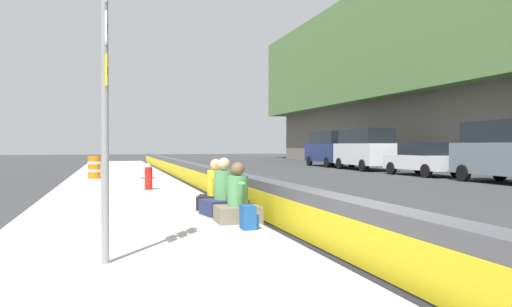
# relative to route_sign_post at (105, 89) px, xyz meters

# --- Properties ---
(ground_plane) EXTENTS (160.00, 160.00, 0.00)m
(ground_plane) POSITION_rel_route_sign_post_xyz_m (-0.58, -3.12, -2.23)
(ground_plane) COLOR #353538
(ground_plane) RESTS_ON ground
(sidewalk_strip) EXTENTS (80.00, 4.40, 0.14)m
(sidewalk_strip) POSITION_rel_route_sign_post_xyz_m (-0.58, -0.47, -2.16)
(sidewalk_strip) COLOR #B5B2A8
(sidewalk_strip) RESTS_ON ground_plane
(jersey_barrier) EXTENTS (76.00, 0.45, 0.85)m
(jersey_barrier) POSITION_rel_route_sign_post_xyz_m (-0.58, -3.11, -1.81)
(jersey_barrier) COLOR #47474C
(jersey_barrier) RESTS_ON ground_plane
(route_sign_post) EXTENTS (0.44, 0.09, 3.60)m
(route_sign_post) POSITION_rel_route_sign_post_xyz_m (0.00, 0.00, 0.00)
(route_sign_post) COLOR gray
(route_sign_post) RESTS_ON sidewalk_strip
(fire_hydrant) EXTENTS (0.26, 0.46, 0.88)m
(fire_hydrant) POSITION_rel_route_sign_post_xyz_m (9.94, -1.20, -1.65)
(fire_hydrant) COLOR red
(fire_hydrant) RESTS_ON sidewalk_strip
(seated_person_foreground) EXTENTS (0.71, 0.80, 1.11)m
(seated_person_foreground) POSITION_rel_route_sign_post_xyz_m (2.66, -2.31, -1.75)
(seated_person_foreground) COLOR #706651
(seated_person_foreground) RESTS_ON sidewalk_strip
(seated_person_middle) EXTENTS (0.86, 0.96, 1.17)m
(seated_person_middle) POSITION_rel_route_sign_post_xyz_m (3.68, -2.28, -1.73)
(seated_person_middle) COLOR #23284C
(seated_person_middle) RESTS_ON sidewalk_strip
(seated_person_rear) EXTENTS (0.89, 0.96, 1.12)m
(seated_person_rear) POSITION_rel_route_sign_post_xyz_m (4.62, -2.30, -1.74)
(seated_person_rear) COLOR black
(seated_person_rear) RESTS_ON sidewalk_strip
(backpack) EXTENTS (0.32, 0.28, 0.40)m
(backpack) POSITION_rel_route_sign_post_xyz_m (1.86, -2.29, -1.90)
(backpack) COLOR navy
(backpack) RESTS_ON sidewalk_strip
(construction_barrel) EXTENTS (0.54, 0.54, 0.95)m
(construction_barrel) POSITION_rel_route_sign_post_xyz_m (16.00, 0.64, -1.61)
(construction_barrel) COLOR orange
(construction_barrel) RESTS_ON sidewalk_strip
(parked_car_third) EXTENTS (5.13, 2.16, 2.56)m
(parked_car_third) POSITION_rel_route_sign_post_xyz_m (10.01, -15.46, -0.88)
(parked_car_third) COLOR slate
(parked_car_third) RESTS_ON ground_plane
(parked_car_fourth) EXTENTS (4.56, 2.08, 1.71)m
(parked_car_fourth) POSITION_rel_route_sign_post_xyz_m (15.61, -15.26, -1.37)
(parked_car_fourth) COLOR silver
(parked_car_fourth) RESTS_ON ground_plane
(parked_car_midline) EXTENTS (5.15, 2.20, 2.56)m
(parked_car_midline) POSITION_rel_route_sign_post_xyz_m (21.54, -15.22, -0.88)
(parked_car_midline) COLOR silver
(parked_car_midline) RESTS_ON ground_plane
(parked_car_far) EXTENTS (5.11, 2.13, 2.56)m
(parked_car_far) POSITION_rel_route_sign_post_xyz_m (26.98, -15.38, -0.88)
(parked_car_far) COLOR navy
(parked_car_far) RESTS_ON ground_plane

